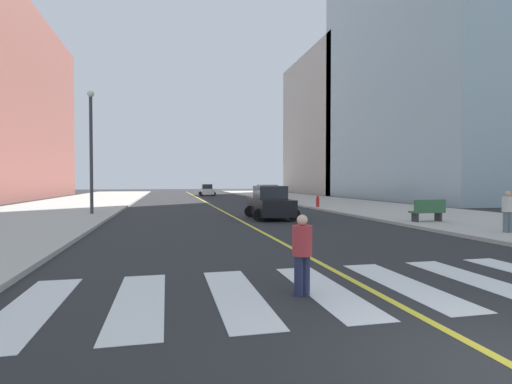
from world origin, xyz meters
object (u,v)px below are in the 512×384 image
car_black_second (271,203)px  fire_hydrant (318,202)px  pedestrian_crossing (302,251)px  car_white_nearest (207,190)px  car_blue_third (268,195)px  pedestrian_waiting_east (508,210)px  street_lamp (91,141)px  park_bench (428,211)px

car_black_second → fire_hydrant: bearing=-127.1°
pedestrian_crossing → fire_hydrant: 24.34m
car_white_nearest → car_black_second: size_ratio=0.90×
car_blue_third → pedestrian_waiting_east: (3.87, -23.55, 0.20)m
pedestrian_crossing → car_black_second: bearing=58.7°
car_blue_third → street_lamp: street_lamp is taller
car_blue_third → pedestrian_waiting_east: 23.86m
car_black_second → pedestrian_crossing: size_ratio=2.79×
car_white_nearest → pedestrian_crossing: car_white_nearest is taller
car_blue_third → pedestrian_crossing: (-6.89, -29.59, -0.01)m
pedestrian_crossing → street_lamp: street_lamp is taller
pedestrian_waiting_east → street_lamp: (-17.91, 13.42, 3.63)m
park_bench → car_black_second: bearing=54.7°
pedestrian_crossing → park_bench: bearing=26.6°
park_bench → car_blue_third: bearing=9.6°
pedestrian_crossing → pedestrian_waiting_east: bearing=10.6°
car_white_nearest → pedestrian_waiting_east: size_ratio=2.35×
car_black_second → street_lamp: street_lamp is taller
fire_hydrant → street_lamp: bearing=-169.4°
car_white_nearest → car_black_second: (-0.04, -37.91, 0.09)m
park_bench → pedestrian_crossing: 14.75m
car_white_nearest → park_bench: (6.94, -42.72, -0.12)m
street_lamp → fire_hydrant: bearing=10.6°
street_lamp → car_white_nearest: bearing=72.6°
car_white_nearest → fire_hydrant: size_ratio=4.39×
pedestrian_crossing → fire_hydrant: size_ratio=1.75×
car_white_nearest → car_blue_third: car_blue_third is taller
car_white_nearest → car_black_second: 37.91m
car_black_second → pedestrian_waiting_east: bearing=130.1°
car_black_second → fire_hydrant: size_ratio=4.89×
car_blue_third → fire_hydrant: bearing=108.3°
park_bench → pedestrian_crossing: (-10.38, -10.47, 0.17)m
car_blue_third → fire_hydrant: car_blue_third is taller
fire_hydrant → street_lamp: size_ratio=0.11×
car_white_nearest → pedestrian_waiting_east: bearing=99.5°
car_white_nearest → pedestrian_crossing: bearing=87.0°
park_bench → street_lamp: bearing=62.1°
car_blue_third → car_white_nearest: bearing=-81.6°
park_bench → pedestrian_waiting_east: pedestrian_waiting_east is taller
park_bench → street_lamp: 20.10m
car_blue_third → park_bench: size_ratio=2.29×
car_blue_third → park_bench: 19.43m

